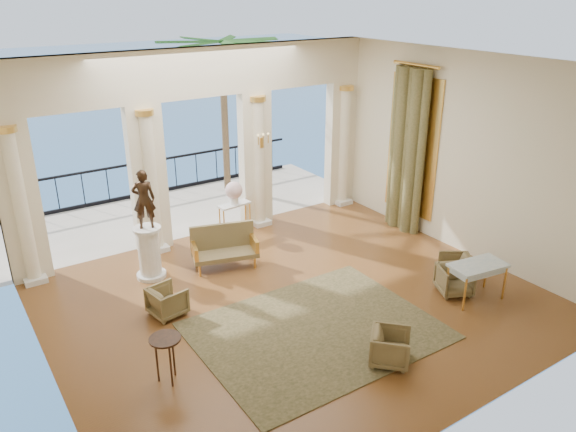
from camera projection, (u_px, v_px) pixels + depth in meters
floor at (296, 301)px, 11.02m from camera, size 9.00×9.00×0.00m
room_walls at (335, 177)px, 9.06m from camera, size 9.00×9.00×9.00m
arcade at (203, 133)px, 12.98m from camera, size 9.00×0.56×4.50m
terrace at (177, 211)px, 15.50m from camera, size 10.00×3.60×0.10m
balustrade at (154, 180)px, 16.56m from camera, size 9.00×0.06×1.03m
palm_tree at (222, 49)px, 15.56m from camera, size 2.00×2.00×4.50m
curtain at (407, 151)px, 13.60m from camera, size 0.33×1.40×4.09m
window_frame at (413, 147)px, 13.66m from camera, size 0.04×1.60×3.40m
wall_sconce at (262, 142)px, 13.59m from camera, size 0.30×0.11×0.33m
rug at (316, 330)px, 10.06m from camera, size 4.20×3.28×0.02m
armchair_a at (390, 346)px, 9.11m from camera, size 0.86×0.85×0.64m
armchair_b at (455, 279)px, 11.19m from camera, size 0.82×0.80×0.65m
armchair_c at (456, 267)px, 11.66m from camera, size 0.82×0.83×0.63m
armchair_d at (167, 300)px, 10.46m from camera, size 0.67×0.70×0.62m
settee at (224, 247)px, 12.24m from camera, size 1.52×0.96×0.93m
game_table at (478, 268)px, 10.86m from camera, size 1.18×0.75×0.76m
pedestal at (149, 253)px, 11.74m from camera, size 0.62×0.62×1.14m
statue at (144, 199)px, 11.27m from camera, size 0.53×0.43×1.24m
console_table at (235, 209)px, 13.82m from camera, size 0.85×0.41×0.77m
urn at (234, 191)px, 13.64m from camera, size 0.43×0.43×0.56m
side_table at (165, 344)px, 8.54m from camera, size 0.49×0.49×0.80m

